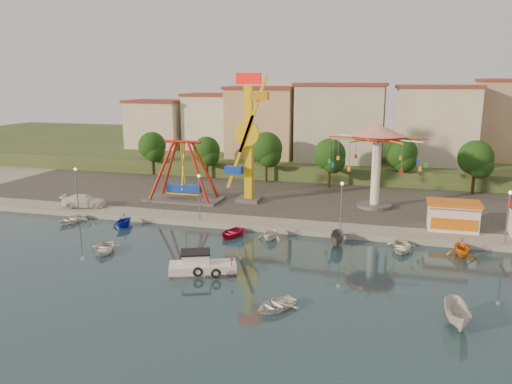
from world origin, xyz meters
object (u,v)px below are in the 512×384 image
(rowboat_a, at_px, (104,248))
(kamikaze_tower, at_px, (250,141))
(pirate_ship_ride, at_px, (183,172))
(skiff, at_px, (457,315))
(van, at_px, (84,201))
(wave_swinger, at_px, (377,147))
(cabin_motorboat, at_px, (201,267))

(rowboat_a, bearing_deg, kamikaze_tower, 45.39)
(pirate_ship_ride, relative_size, kamikaze_tower, 0.61)
(skiff, bearing_deg, van, 151.57)
(wave_swinger, relative_size, van, 2.15)
(cabin_motorboat, relative_size, van, 1.13)
(rowboat_a, bearing_deg, cabin_motorboat, -34.77)
(kamikaze_tower, bearing_deg, skiff, -50.71)
(kamikaze_tower, bearing_deg, rowboat_a, -112.34)
(pirate_ship_ride, xyz_separation_m, wave_swinger, (24.52, 2.95, 3.80))
(kamikaze_tower, height_order, wave_swinger, kamikaze_tower)
(cabin_motorboat, bearing_deg, rowboat_a, 145.45)
(kamikaze_tower, bearing_deg, van, -157.16)
(kamikaze_tower, relative_size, wave_swinger, 1.42)
(pirate_ship_ride, height_order, cabin_motorboat, pirate_ship_ride)
(cabin_motorboat, height_order, rowboat_a, cabin_motorboat)
(wave_swinger, bearing_deg, pirate_ship_ride, -173.13)
(kamikaze_tower, distance_m, van, 22.17)
(rowboat_a, xyz_separation_m, van, (-10.75, 12.75, 0.99))
(pirate_ship_ride, distance_m, wave_swinger, 24.98)
(skiff, xyz_separation_m, van, (-41.91, 19.47, 0.59))
(pirate_ship_ride, bearing_deg, kamikaze_tower, 9.29)
(pirate_ship_ride, height_order, rowboat_a, pirate_ship_ride)
(pirate_ship_ride, bearing_deg, van, -147.78)
(skiff, bearing_deg, kamikaze_tower, 125.77)
(kamikaze_tower, xyz_separation_m, cabin_motorboat, (2.41, -23.32, -8.04))
(cabin_motorboat, xyz_separation_m, rowboat_a, (-10.99, 2.44, -0.14))
(pirate_ship_ride, relative_size, rowboat_a, 2.64)
(van, bearing_deg, kamikaze_tower, -84.37)
(kamikaze_tower, bearing_deg, pirate_ship_ride, -170.71)
(rowboat_a, height_order, van, van)
(pirate_ship_ride, height_order, kamikaze_tower, kamikaze_tower)
(cabin_motorboat, bearing_deg, van, 123.01)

